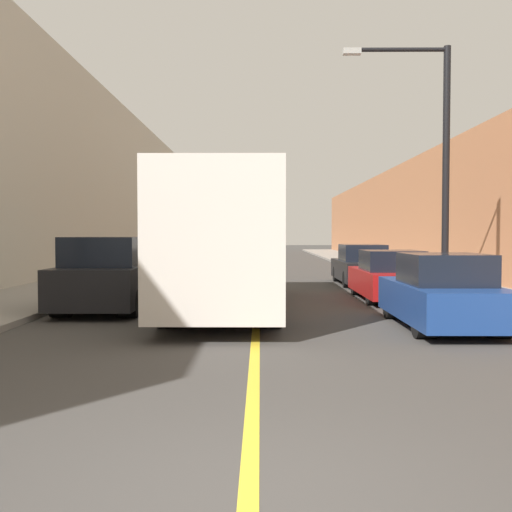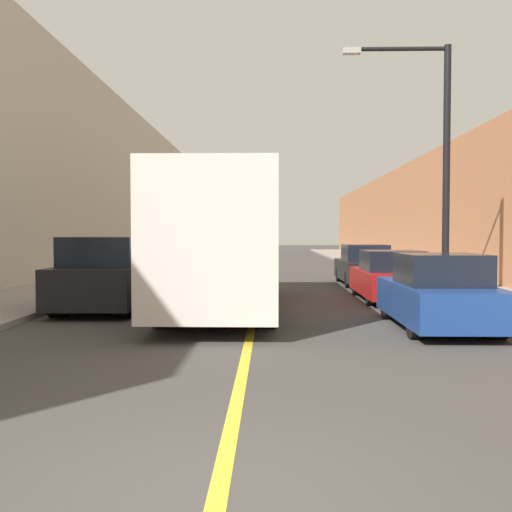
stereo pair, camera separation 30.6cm
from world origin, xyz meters
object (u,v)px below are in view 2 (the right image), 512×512
(car_right_near, at_px, (438,295))
(car_right_far, at_px, (364,267))
(bus, at_px, (227,240))
(parked_suv_left, at_px, (108,276))
(street_lamp_right, at_px, (436,152))
(car_right_mid, at_px, (390,278))

(car_right_near, xyz_separation_m, car_right_far, (0.14, 10.71, 0.00))
(bus, height_order, parked_suv_left, bus)
(parked_suv_left, xyz_separation_m, street_lamp_right, (8.84, 1.76, 3.40))
(parked_suv_left, relative_size, car_right_mid, 1.03)
(bus, xyz_separation_m, parked_suv_left, (-3.03, -0.42, -0.94))
(car_right_mid, bearing_deg, parked_suv_left, -162.57)
(parked_suv_left, distance_m, car_right_far, 11.08)
(parked_suv_left, height_order, car_right_mid, parked_suv_left)
(bus, bearing_deg, parked_suv_left, -172.03)
(bus, distance_m, car_right_mid, 5.24)
(bus, xyz_separation_m, street_lamp_right, (5.81, 1.33, 2.46))
(car_right_near, relative_size, car_right_mid, 0.96)
(bus, bearing_deg, car_right_mid, 23.08)
(bus, distance_m, parked_suv_left, 3.20)
(car_right_mid, height_order, street_lamp_right, street_lamp_right)
(bus, bearing_deg, car_right_far, 57.32)
(parked_suv_left, bearing_deg, street_lamp_right, 11.23)
(car_right_near, bearing_deg, bus, 144.80)
(parked_suv_left, bearing_deg, car_right_mid, 17.43)
(car_right_mid, distance_m, car_right_far, 5.44)
(car_right_mid, xyz_separation_m, street_lamp_right, (1.11, -0.67, 3.60))
(bus, relative_size, street_lamp_right, 1.48)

